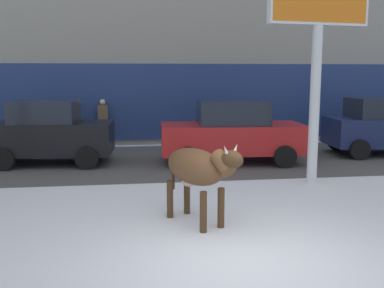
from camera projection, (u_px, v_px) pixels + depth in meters
ground_plane at (244, 262)px, 6.24m from camera, size 120.00×120.00×0.00m
road_strip at (183, 160)px, 13.61m from camera, size 60.00×5.60×0.01m
cow_brown at (197, 169)px, 7.70m from camera, size 1.30×1.85×1.54m
car_black_hatchback at (50, 133)px, 12.92m from camera, size 3.59×2.09×1.86m
car_red_sedan at (232, 132)px, 13.13m from camera, size 4.30×2.17×1.84m
car_navy_hatchback at (381, 126)px, 14.46m from camera, size 3.59×2.09×1.86m
pedestrian_near_billboard at (68, 123)px, 15.85m from camera, size 0.36×0.24×1.73m
pedestrian_by_cars at (103, 123)px, 16.02m from camera, size 0.36×0.24×1.73m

